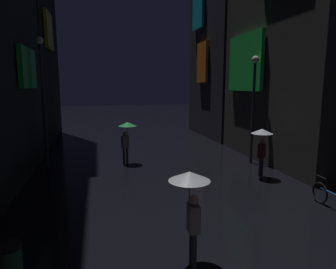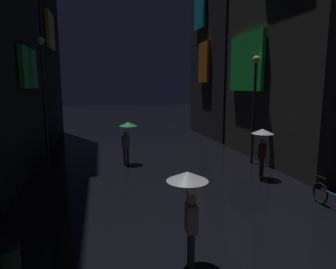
# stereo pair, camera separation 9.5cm
# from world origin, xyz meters

# --- Properties ---
(pedestrian_far_right_clear) EXTENTS (0.90, 0.90, 2.12)m
(pedestrian_far_right_clear) POSITION_xyz_m (-0.70, 5.34, 1.67)
(pedestrian_far_right_clear) COLOR #2D2D38
(pedestrian_far_right_clear) RESTS_ON ground
(pedestrian_near_crossing_clear) EXTENTS (0.90, 0.90, 2.12)m
(pedestrian_near_crossing_clear) POSITION_xyz_m (4.18, 10.75, 1.67)
(pedestrian_near_crossing_clear) COLOR #2D2D38
(pedestrian_near_crossing_clear) RESTS_ON ground
(pedestrian_foreground_left_green) EXTENTS (0.90, 0.90, 2.12)m
(pedestrian_foreground_left_green) POSITION_xyz_m (-1.17, 14.32, 1.67)
(pedestrian_foreground_left_green) COLOR #38332D
(pedestrian_foreground_left_green) RESTS_ON ground
(bicycle_parked_at_storefront) EXTENTS (0.14, 1.82, 0.96)m
(bicycle_parked_at_storefront) POSITION_xyz_m (4.60, 7.14, 0.39)
(bicycle_parked_at_storefront) COLOR black
(bicycle_parked_at_storefront) RESTS_ON ground
(streetlamp_left_far) EXTENTS (0.36, 0.36, 6.12)m
(streetlamp_left_far) POSITION_xyz_m (-5.00, 14.65, 3.78)
(streetlamp_left_far) COLOR #2D2D33
(streetlamp_left_far) RESTS_ON ground
(streetlamp_right_far) EXTENTS (0.36, 0.36, 5.34)m
(streetlamp_right_far) POSITION_xyz_m (5.00, 13.07, 3.35)
(streetlamp_right_far) COLOR #2D2D33
(streetlamp_right_far) RESTS_ON ground
(trash_bin) EXTENTS (0.46, 0.46, 0.93)m
(trash_bin) POSITION_xyz_m (-4.30, 5.39, 0.47)
(trash_bin) COLOR #265933
(trash_bin) RESTS_ON ground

